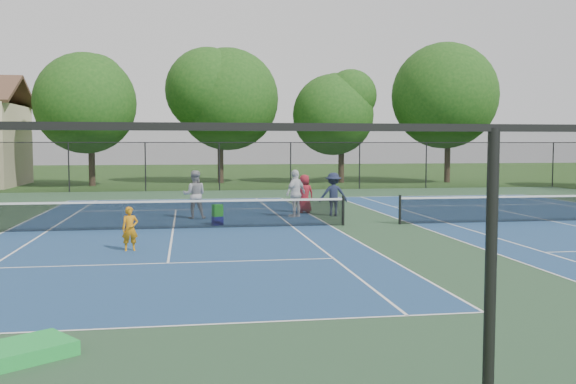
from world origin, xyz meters
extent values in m
plane|color=#234716|center=(0.00, 0.00, 0.00)|extent=(140.00, 140.00, 0.00)
cube|color=#294931|center=(0.00, 0.00, 0.00)|extent=(36.00, 36.00, 0.01)
cube|color=navy|center=(-7.00, 0.00, 0.01)|extent=(10.97, 23.77, 0.00)
cube|color=white|center=(-7.00, 11.88, 0.01)|extent=(10.97, 0.06, 0.00)
cube|color=white|center=(-7.00, -11.88, 0.01)|extent=(10.97, 0.06, 0.00)
cube|color=white|center=(-12.48, 0.00, 0.01)|extent=(0.06, 23.77, 0.00)
cube|color=white|center=(-1.51, 0.00, 0.01)|extent=(0.06, 23.77, 0.00)
cube|color=white|center=(-11.12, 0.00, 0.01)|extent=(0.06, 23.77, 0.00)
cube|color=white|center=(-2.88, 0.00, 0.01)|extent=(0.06, 23.77, 0.00)
cube|color=white|center=(-7.00, 6.40, 0.01)|extent=(8.23, 0.06, 0.00)
cube|color=white|center=(-7.00, -6.40, 0.01)|extent=(8.23, 0.06, 0.00)
cube|color=white|center=(-7.00, 0.00, 0.01)|extent=(0.06, 12.80, 0.00)
cylinder|color=black|center=(-1.05, 0.00, 0.54)|extent=(0.10, 0.10, 1.07)
cube|color=black|center=(-7.00, 0.00, 0.47)|extent=(11.90, 0.01, 0.90)
cube|color=white|center=(-7.00, 0.00, 0.95)|extent=(11.90, 0.04, 0.07)
cube|color=navy|center=(7.00, 0.00, 0.01)|extent=(10.97, 23.77, 0.00)
cube|color=white|center=(7.00, 11.88, 0.01)|extent=(10.97, 0.06, 0.00)
cube|color=white|center=(1.51, 0.00, 0.01)|extent=(0.06, 23.77, 0.00)
cube|color=white|center=(2.88, 0.00, 0.01)|extent=(0.06, 23.77, 0.00)
cube|color=white|center=(7.00, 6.40, 0.01)|extent=(8.23, 0.06, 0.00)
cube|color=white|center=(7.00, 0.00, 0.01)|extent=(0.06, 12.80, 0.00)
cylinder|color=black|center=(1.05, 0.00, 0.54)|extent=(0.10, 0.10, 1.07)
cube|color=black|center=(7.00, 0.00, 0.47)|extent=(11.90, 0.01, 0.90)
cube|color=white|center=(7.00, 0.00, 0.95)|extent=(11.90, 0.04, 0.07)
cylinder|color=black|center=(-13.50, 18.00, 1.50)|extent=(0.08, 0.08, 3.00)
cylinder|color=black|center=(-9.00, 18.00, 1.50)|extent=(0.08, 0.08, 3.00)
cylinder|color=black|center=(-4.50, 18.00, 1.50)|extent=(0.08, 0.08, 3.00)
cylinder|color=black|center=(-4.50, -18.00, 1.50)|extent=(0.08, 0.08, 3.00)
cylinder|color=black|center=(0.00, 18.00, 1.50)|extent=(0.08, 0.08, 3.00)
cylinder|color=black|center=(4.50, 18.00, 1.50)|extent=(0.08, 0.08, 3.00)
cylinder|color=black|center=(9.00, 18.00, 1.50)|extent=(0.08, 0.08, 3.00)
cylinder|color=black|center=(13.50, 18.00, 1.50)|extent=(0.08, 0.08, 3.00)
cylinder|color=black|center=(18.00, 18.00, 1.50)|extent=(0.08, 0.08, 3.00)
cube|color=black|center=(0.00, 18.00, 1.50)|extent=(36.00, 0.01, 3.00)
cube|color=black|center=(0.00, 18.00, 3.00)|extent=(36.00, 0.05, 0.05)
cylinder|color=#2D2116|center=(-13.00, 24.00, 1.89)|extent=(0.44, 0.44, 3.78)
sphere|color=#143B10|center=(-13.00, 24.00, 5.65)|extent=(6.80, 6.80, 6.80)
sphere|color=#143B10|center=(-13.00, 24.00, 6.31)|extent=(5.58, 5.58, 5.58)
sphere|color=#143B10|center=(-13.00, 24.00, 6.98)|extent=(4.35, 4.35, 4.35)
cylinder|color=#2D2116|center=(-4.00, 26.00, 2.07)|extent=(0.44, 0.44, 4.14)
sphere|color=#143B10|center=(-4.00, 26.00, 6.23)|extent=(7.60, 7.60, 7.60)
sphere|color=#143B10|center=(-4.00, 26.00, 6.85)|extent=(6.23, 6.23, 6.23)
sphere|color=#143B10|center=(-4.00, 26.00, 7.48)|extent=(4.86, 4.86, 4.86)
cylinder|color=#2D2116|center=(5.00, 25.00, 1.71)|extent=(0.44, 0.44, 3.42)
sphere|color=#143B10|center=(5.00, 25.00, 5.07)|extent=(6.00, 6.00, 6.00)
sphere|color=#143B10|center=(5.00, 25.00, 5.77)|extent=(4.92, 4.92, 4.92)
sphere|color=#143B10|center=(5.00, 25.00, 6.48)|extent=(3.84, 3.84, 3.84)
cylinder|color=#2D2116|center=(13.00, 24.00, 2.16)|extent=(0.44, 0.44, 4.32)
sphere|color=#143B10|center=(13.00, 24.00, 6.46)|extent=(7.80, 7.80, 7.80)
sphere|color=#143B10|center=(13.00, 24.00, 7.08)|extent=(6.40, 6.40, 6.40)
sphere|color=#143B10|center=(13.00, 24.00, 7.69)|extent=(4.99, 4.99, 4.99)
imported|color=orange|center=(-8.06, -4.36, 0.60)|extent=(0.49, 0.37, 1.21)
imported|color=#949497|center=(-6.23, 2.98, 0.94)|extent=(0.95, 0.76, 1.88)
imported|color=silver|center=(-2.26, 2.88, 0.94)|extent=(1.13, 1.08, 1.89)
imported|color=#192038|center=(-0.70, 3.08, 0.87)|extent=(1.18, 0.73, 1.75)
imported|color=maroon|center=(-1.64, 4.34, 0.81)|extent=(0.86, 0.63, 1.63)
cube|color=navy|center=(-5.45, 0.79, 0.16)|extent=(0.42, 0.37, 0.32)
cube|color=green|center=(-5.45, 0.79, 0.53)|extent=(0.41, 0.37, 0.42)
cube|color=green|center=(-8.88, -13.21, 0.11)|extent=(1.78, 1.62, 0.20)
camera|label=1|loc=(-6.53, -22.03, 2.89)|focal=40.00mm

